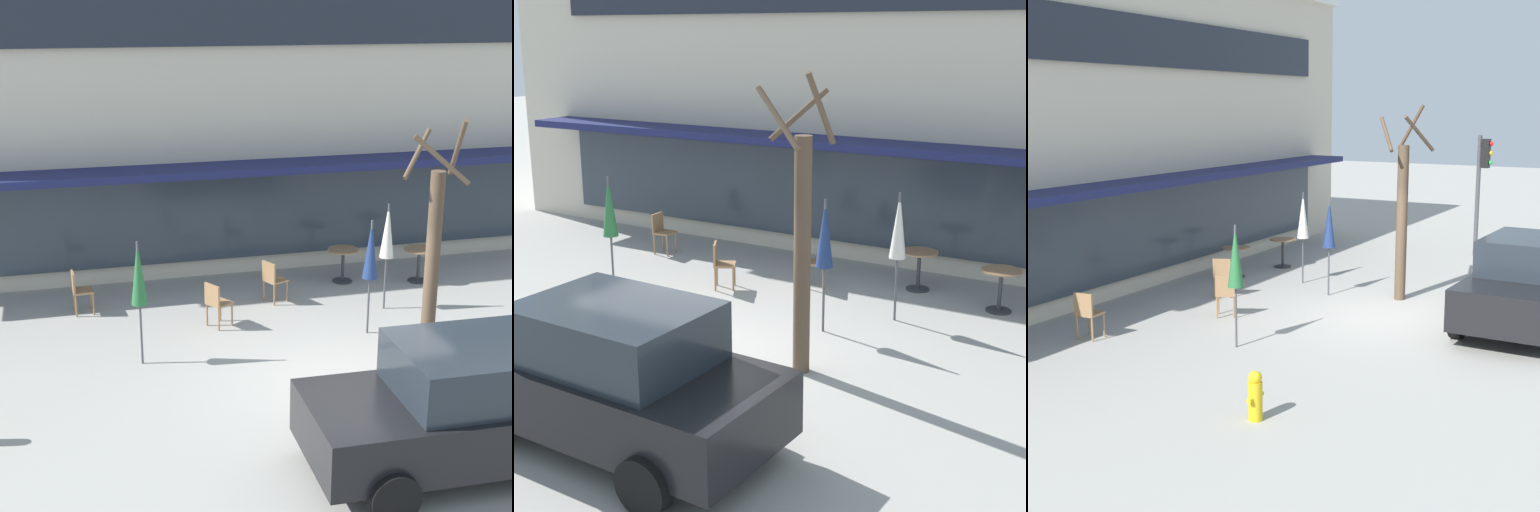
% 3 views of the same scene
% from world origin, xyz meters
% --- Properties ---
extents(ground_plane, '(80.00, 80.00, 0.00)m').
position_xyz_m(ground_plane, '(0.00, 0.00, 0.00)').
color(ground_plane, '#9E9B93').
extents(building_facade, '(19.39, 9.10, 7.82)m').
position_xyz_m(building_facade, '(0.00, 9.97, 3.91)').
color(building_facade, beige).
rests_on(building_facade, ground).
extents(cafe_table_near_wall, '(0.70, 0.70, 0.76)m').
position_xyz_m(cafe_table_near_wall, '(3.40, 4.39, 0.52)').
color(cafe_table_near_wall, '#333338').
rests_on(cafe_table_near_wall, ground).
extents(cafe_table_streetside, '(0.70, 0.70, 0.76)m').
position_xyz_m(cafe_table_streetside, '(1.76, 4.80, 0.52)').
color(cafe_table_streetside, '#333338').
rests_on(cafe_table_streetside, ground).
extents(patio_umbrella_green_folded, '(0.28, 0.28, 2.20)m').
position_xyz_m(patio_umbrella_green_folded, '(1.18, 1.97, 1.63)').
color(patio_umbrella_green_folded, '#4C4C51').
rests_on(patio_umbrella_green_folded, ground).
extents(patio_umbrella_cream_folded, '(0.28, 0.28, 2.20)m').
position_xyz_m(patio_umbrella_cream_folded, '(1.99, 3.05, 1.63)').
color(patio_umbrella_cream_folded, '#4C4C51').
rests_on(patio_umbrella_cream_folded, ground).
extents(patio_umbrella_corner_open, '(0.28, 0.28, 2.20)m').
position_xyz_m(patio_umbrella_corner_open, '(-3.08, 1.74, 1.63)').
color(patio_umbrella_corner_open, '#4C4C51').
rests_on(patio_umbrella_corner_open, ground).
extents(cafe_chair_0, '(0.43, 0.43, 0.89)m').
position_xyz_m(cafe_chair_0, '(-4.00, 4.37, 0.53)').
color(cafe_chair_0, '#9E754C').
rests_on(cafe_chair_0, ground).
extents(cafe_chair_1, '(0.53, 0.53, 0.89)m').
position_xyz_m(cafe_chair_1, '(-0.10, 3.98, 0.53)').
color(cafe_chair_1, '#9E754C').
rests_on(cafe_chair_1, ground).
extents(cafe_chair_2, '(0.54, 0.54, 0.89)m').
position_xyz_m(cafe_chair_2, '(-1.50, 2.98, 0.53)').
color(cafe_chair_2, '#9E754C').
rests_on(cafe_chair_2, ground).
extents(parked_sedan, '(4.25, 2.12, 1.76)m').
position_xyz_m(parked_sedan, '(0.68, -2.49, 0.88)').
color(parked_sedan, black).
rests_on(parked_sedan, ground).
extents(street_tree, '(0.97, 1.21, 4.25)m').
position_xyz_m(street_tree, '(1.60, 0.43, 1.88)').
color(street_tree, brown).
rests_on(street_tree, ground).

